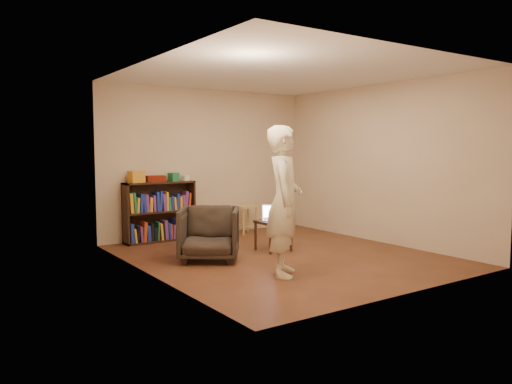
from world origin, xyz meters
TOP-DOWN VIEW (x-y plane):
  - floor at (0.00, 0.00)m, footprint 4.50×4.50m
  - ceiling at (0.00, 0.00)m, footprint 4.50×4.50m
  - wall_back at (0.00, 2.25)m, footprint 4.00×0.00m
  - wall_left at (-2.00, 0.00)m, footprint 0.00×4.50m
  - wall_right at (2.00, 0.00)m, footprint 0.00×4.50m
  - bookshelf at (-1.00, 2.09)m, footprint 1.20×0.30m
  - box_yellow at (-1.39, 2.09)m, footprint 0.26×0.20m
  - red_cloth at (-1.04, 2.11)m, footprint 0.35×0.28m
  - box_green at (-0.75, 2.05)m, footprint 0.17×0.17m
  - box_white at (-0.51, 2.10)m, footprint 0.13×0.13m
  - stool at (0.62, 1.93)m, footprint 0.35×0.35m
  - armchair at (-1.00, 0.36)m, footprint 1.12×1.12m
  - side_table at (0.12, 0.39)m, footprint 0.45×0.45m
  - laptop at (0.15, 0.45)m, footprint 0.43×0.43m
  - person at (-0.65, -0.88)m, footprint 0.76×0.79m

SIDE VIEW (x-z plane):
  - floor at x=0.00m, z-range 0.00..0.00m
  - armchair at x=-1.00m, z-range 0.00..0.74m
  - side_table at x=0.12m, z-range 0.15..0.61m
  - stool at x=0.62m, z-range 0.16..0.66m
  - bookshelf at x=-1.00m, z-range -0.06..0.94m
  - laptop at x=0.15m, z-range 0.40..0.62m
  - person at x=-0.65m, z-range 0.00..1.83m
  - box_white at x=-0.51m, z-range 1.00..1.09m
  - red_cloth at x=-1.04m, z-range 1.00..1.10m
  - box_green at x=-0.75m, z-range 1.00..1.14m
  - box_yellow at x=-1.39m, z-range 1.00..1.19m
  - wall_back at x=0.00m, z-range -0.70..3.30m
  - wall_left at x=-2.00m, z-range -0.95..3.55m
  - wall_right at x=2.00m, z-range -0.95..3.55m
  - ceiling at x=0.00m, z-range 2.60..2.60m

